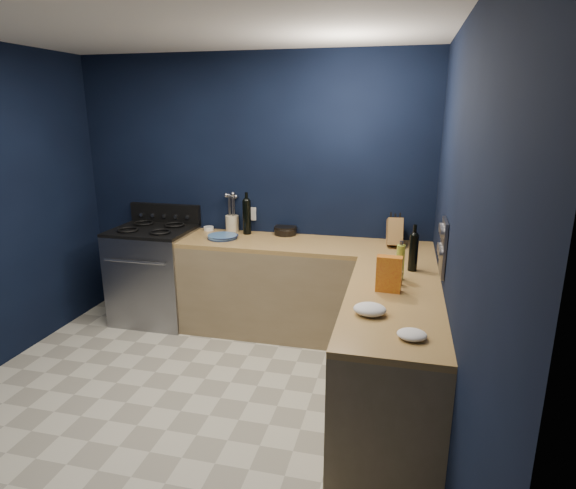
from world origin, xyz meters
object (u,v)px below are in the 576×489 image
(utensil_crock, at_px, (232,223))
(knife_block, at_px, (394,232))
(gas_range, at_px, (155,276))
(crouton_bag, at_px, (389,274))
(plate_stack, at_px, (222,237))

(utensil_crock, relative_size, knife_block, 0.67)
(gas_range, bearing_deg, knife_block, 3.13)
(gas_range, bearing_deg, crouton_bag, -24.19)
(knife_block, xyz_separation_m, crouton_bag, (-0.01, -1.17, 0.00))
(gas_range, distance_m, crouton_bag, 2.61)
(utensil_crock, xyz_separation_m, knife_block, (1.59, -0.14, 0.04))
(plate_stack, xyz_separation_m, utensil_crock, (-0.00, 0.28, 0.06))
(gas_range, height_order, knife_block, knife_block)
(utensil_crock, bearing_deg, crouton_bag, -39.71)
(crouton_bag, bearing_deg, knife_block, 93.14)
(knife_block, bearing_deg, utensil_crock, 169.50)
(crouton_bag, bearing_deg, plate_stack, 150.43)
(utensil_crock, bearing_deg, knife_block, -5.14)
(knife_block, relative_size, crouton_bag, 0.99)
(gas_range, bearing_deg, utensil_crock, 20.04)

